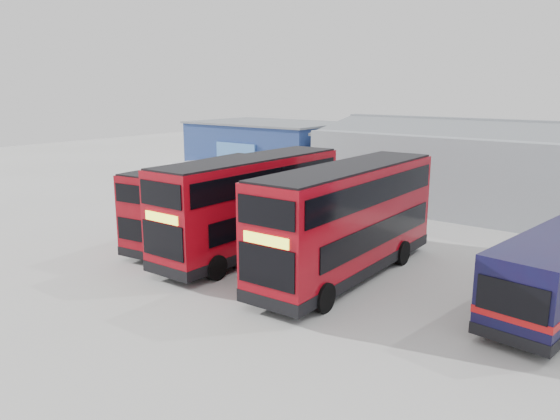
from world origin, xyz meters
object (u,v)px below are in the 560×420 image
object	(u,v)px
double_decker_right	(348,222)
panel_van	(199,172)
double_decker_left	(203,203)
office_block	(269,153)
double_decker_centre	(251,206)

from	to	relation	value
double_decker_right	panel_van	size ratio (longest dim) A/B	2.30
double_decker_left	panel_van	xyz separation A→B (m)	(-11.88, 11.08, -0.90)
double_decker_left	panel_van	distance (m)	16.27
panel_van	office_block	bearing A→B (deg)	64.83
double_decker_right	office_block	bearing A→B (deg)	135.65
double_decker_left	double_decker_centre	size ratio (longest dim) A/B	0.88
double_decker_centre	panel_van	xyz separation A→B (m)	(-15.38, 11.22, -1.21)
double_decker_right	panel_van	distance (m)	23.58
office_block	double_decker_left	xyz separation A→B (m)	(8.31, -15.73, -0.54)
double_decker_right	panel_van	bearing A→B (deg)	149.99
office_block	double_decker_centre	world-z (taller)	office_block
office_block	panel_van	xyz separation A→B (m)	(-3.56, -4.65, -1.44)
double_decker_centre	double_decker_right	distance (m)	5.35
double_decker_centre	office_block	bearing A→B (deg)	125.84
office_block	double_decker_left	bearing A→B (deg)	-62.14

